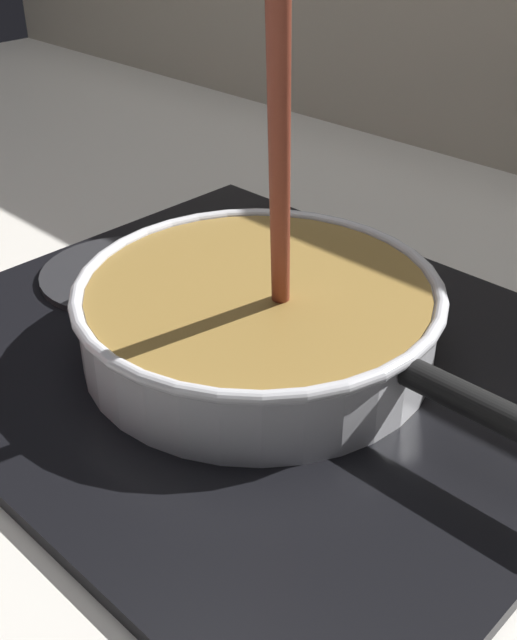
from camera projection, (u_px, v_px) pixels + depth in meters
hob_plate at (258, 356)px, 0.66m from camera, size 0.56×0.48×0.01m
burner_ring at (258, 346)px, 0.66m from camera, size 0.17×0.17×0.01m
spare_burner at (121, 273)px, 0.77m from camera, size 0.16×0.16×0.01m
cooking_pan at (260, 315)px, 0.64m from camera, size 0.45×0.30×0.32m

